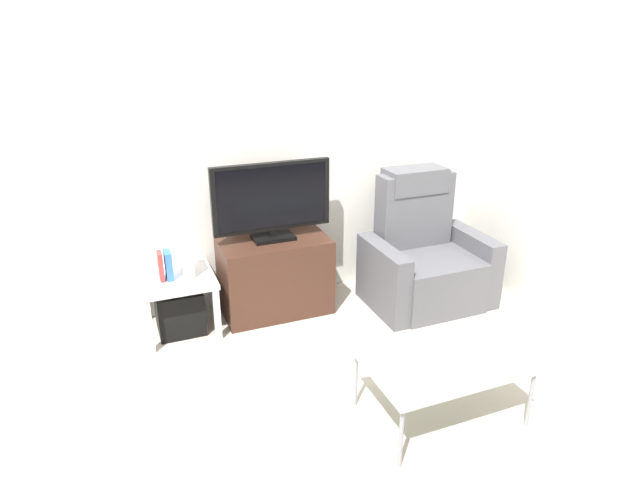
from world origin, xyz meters
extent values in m
plane|color=#B2A899|center=(0.00, 0.00, 0.00)|extent=(6.40, 6.40, 0.00)
cube|color=silver|center=(0.00, 1.13, 1.30)|extent=(6.40, 0.06, 2.60)
cube|color=silver|center=(1.88, 0.00, 1.30)|extent=(0.06, 4.48, 2.60)
cube|color=#3D2319|center=(-0.12, 0.84, 0.31)|extent=(0.85, 0.47, 0.62)
cube|color=black|center=(-0.12, 0.61, 0.43)|extent=(0.78, 0.02, 0.02)
cube|color=black|center=(-0.12, 0.66, 0.47)|extent=(0.34, 0.11, 0.04)
cube|color=black|center=(-0.12, 0.86, 0.63)|extent=(0.32, 0.20, 0.03)
cube|color=black|center=(-0.12, 0.86, 0.67)|extent=(0.06, 0.04, 0.05)
cube|color=black|center=(-0.12, 0.86, 0.96)|extent=(0.92, 0.05, 0.53)
cube|color=black|center=(-0.12, 0.83, 0.96)|extent=(0.85, 0.01, 0.47)
cube|color=#515156|center=(1.09, 0.51, 0.21)|extent=(0.70, 0.72, 0.42)
cube|color=#515156|center=(1.09, 0.78, 0.73)|extent=(0.64, 0.20, 0.62)
cube|color=#515156|center=(1.09, 0.80, 0.98)|extent=(0.50, 0.26, 0.20)
cube|color=#515156|center=(0.67, 0.51, 0.28)|extent=(0.14, 0.68, 0.56)
cube|color=#515156|center=(1.51, 0.51, 0.28)|extent=(0.14, 0.68, 0.56)
cube|color=white|center=(-0.89, 0.82, 0.43)|extent=(0.54, 0.54, 0.04)
cube|color=white|center=(-1.13, 0.58, 0.20)|extent=(0.04, 0.04, 0.41)
cube|color=white|center=(-0.65, 0.58, 0.20)|extent=(0.04, 0.04, 0.41)
cube|color=white|center=(-1.13, 1.05, 0.20)|extent=(0.04, 0.04, 0.41)
cube|color=white|center=(-0.65, 1.05, 0.20)|extent=(0.04, 0.04, 0.41)
cube|color=black|center=(-0.89, 0.82, 0.17)|extent=(0.34, 0.34, 0.34)
cube|color=red|center=(-0.99, 0.80, 0.55)|extent=(0.03, 0.11, 0.21)
cube|color=#3366B2|center=(-0.93, 0.80, 0.55)|extent=(0.05, 0.12, 0.21)
cube|color=white|center=(-0.80, 0.83, 0.58)|extent=(0.07, 0.20, 0.27)
cube|color=#B2C6C1|center=(0.38, -0.75, 0.38)|extent=(0.90, 0.60, 0.02)
cylinder|color=gray|center=(-0.04, -1.02, 0.18)|extent=(0.02, 0.02, 0.37)
cylinder|color=gray|center=(0.80, -1.02, 0.18)|extent=(0.02, 0.02, 0.37)
cylinder|color=gray|center=(-0.04, -0.48, 0.18)|extent=(0.02, 0.02, 0.37)
cylinder|color=gray|center=(0.80, -0.48, 0.18)|extent=(0.02, 0.02, 0.37)
cube|color=#B7B7BC|center=(0.40, -0.69, 0.39)|extent=(0.13, 0.17, 0.01)
camera|label=1|loc=(-1.25, -2.92, 2.15)|focal=30.41mm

